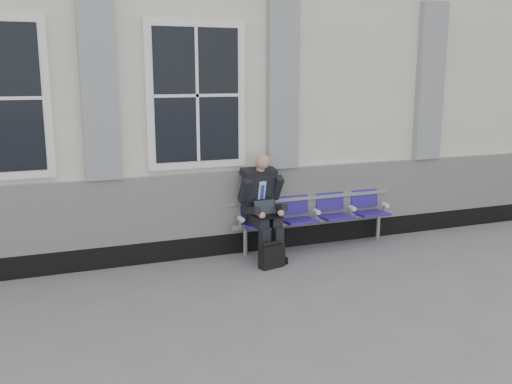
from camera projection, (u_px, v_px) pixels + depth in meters
name	position (u px, v px, depth m)	size (l,w,h in m)	color
ground	(204.00, 298.00, 6.58)	(70.00, 70.00, 0.00)	slate
station_building	(142.00, 93.00, 9.29)	(14.40, 4.40, 4.49)	silver
bench	(315.00, 210.00, 8.41)	(2.60, 0.47, 0.91)	#9EA0A3
businessman	(262.00, 202.00, 7.92)	(0.61, 0.82, 1.46)	black
briefcase	(272.00, 256.00, 7.57)	(0.37, 0.22, 0.35)	black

